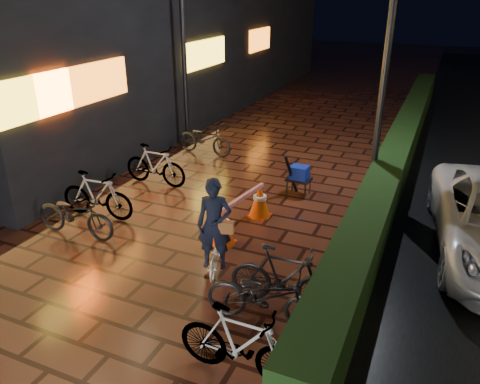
% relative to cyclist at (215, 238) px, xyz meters
% --- Properties ---
extents(ground, '(80.00, 80.00, 0.00)m').
position_rel_cyclist_xyz_m(ground, '(-0.96, -0.84, -0.66)').
color(ground, '#381911').
rests_on(ground, ground).
extents(hedge, '(0.70, 20.00, 1.00)m').
position_rel_cyclist_xyz_m(hedge, '(2.34, 7.16, -0.16)').
color(hedge, black).
rests_on(hedge, ground).
extents(lamp_post_hedge, '(0.56, 0.18, 5.87)m').
position_rel_cyclist_xyz_m(lamp_post_hedge, '(2.00, 4.28, 2.57)').
color(lamp_post_hedge, black).
rests_on(lamp_post_hedge, ground).
extents(lamp_post_sf, '(0.50, 0.14, 5.30)m').
position_rel_cyclist_xyz_m(lamp_post_sf, '(-4.03, 6.08, 2.26)').
color(lamp_post_sf, black).
rests_on(lamp_post_sf, ground).
extents(cyclist, '(0.77, 1.31, 1.77)m').
position_rel_cyclist_xyz_m(cyclist, '(0.00, 0.00, 0.00)').
color(cyclist, silver).
rests_on(cyclist, ground).
extents(traffic_barrier, '(0.71, 1.90, 0.77)m').
position_rel_cyclist_xyz_m(traffic_barrier, '(-0.19, 1.62, -0.28)').
color(traffic_barrier, '#F0420C').
rests_on(traffic_barrier, ground).
extents(cart_assembly, '(0.60, 0.59, 1.08)m').
position_rel_cyclist_xyz_m(cart_assembly, '(0.35, 3.76, -0.11)').
color(cart_assembly, black).
rests_on(cart_assembly, ground).
extents(parked_bikes_storefront, '(1.97, 6.31, 1.06)m').
position_rel_cyclist_xyz_m(parked_bikes_storefront, '(-3.21, 2.38, -0.16)').
color(parked_bikes_storefront, black).
rests_on(parked_bikes_storefront, ground).
extents(parked_bikes_hedge, '(1.96, 2.20, 1.06)m').
position_rel_cyclist_xyz_m(parked_bikes_hedge, '(1.39, -1.18, -0.15)').
color(parked_bikes_hedge, black).
rests_on(parked_bikes_hedge, ground).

